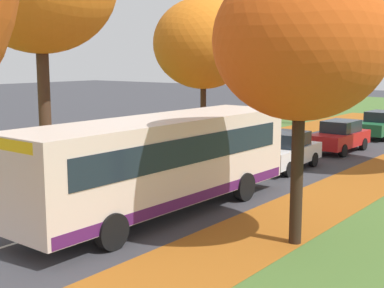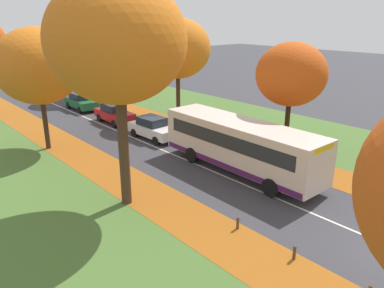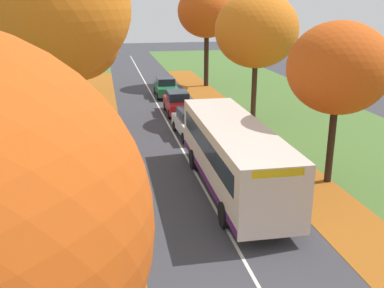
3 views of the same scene
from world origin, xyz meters
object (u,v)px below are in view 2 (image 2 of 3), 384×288
tree_left_near (117,41)px  car_green_third_in_line (81,101)px  bus (240,144)px  tree_right_far (98,33)px  bollard_second (294,253)px  tree_right_mid (178,49)px  car_white_lead (153,128)px  car_red_following (114,113)px  tree_right_near (291,75)px  tree_left_mid (38,66)px  bollard_third (238,223)px

tree_left_near → car_green_third_in_line: size_ratio=2.45×
tree_left_near → bus: size_ratio=1.00×
tree_right_far → bollard_second: bearing=-106.3°
car_green_third_in_line → tree_left_near: bearing=-109.8°
tree_right_mid → bus: 13.18m
car_white_lead → car_red_following: size_ratio=1.01×
tree_right_near → car_green_third_in_line: size_ratio=1.70×
car_white_lead → tree_right_mid: bearing=31.9°
tree_right_near → car_red_following: tree_right_near is taller
tree_left_mid → car_white_lead: bearing=-24.2°
car_red_following → car_green_third_in_line: (-0.01, 6.24, 0.00)m
tree_right_mid → bus: tree_right_mid is taller
tree_left_mid → tree_right_mid: tree_right_mid is taller
tree_right_mid → tree_right_far: (-0.37, 13.02, 0.88)m
bollard_second → tree_right_far: bearing=73.7°
tree_left_near → tree_right_mid: tree_left_near is taller
bollard_second → bus: size_ratio=0.06×
bus → tree_right_mid: bearing=67.3°
tree_right_mid → car_white_lead: tree_right_mid is taller
tree_right_near → car_white_lead: 10.53m
tree_right_mid → car_red_following: bearing=151.7°
bus → bollard_second: bearing=-124.3°
tree_left_near → car_red_following: (6.98, 13.07, -6.82)m
tree_left_mid → bollard_second: tree_left_mid is taller
tree_right_far → bollard_second: tree_right_far is taller
bollard_second → car_green_third_in_line: 27.74m
bollard_third → bus: size_ratio=0.05×
bus → car_red_following: bus is taller
tree_left_near → bollard_second: 11.11m
bus → car_red_following: bearing=90.3°
tree_left_mid → bollard_second: 19.25m
tree_left_near → tree_left_mid: 10.56m
car_red_following → tree_right_near: bearing=-71.7°
tree_right_mid → tree_right_far: size_ratio=0.91×
tree_left_mid → bollard_third: bearing=-82.4°
bollard_third → car_white_lead: car_white_lead is taller
tree_right_far → bollard_third: size_ratio=16.52×
tree_left_near → tree_right_far: 26.13m
tree_left_mid → car_red_following: bearing=21.8°
car_red_following → car_green_third_in_line: size_ratio=1.00×
bollard_second → bollard_third: 2.82m
tree_right_mid → car_red_following: size_ratio=2.02×
tree_right_near → tree_right_far: bearing=90.3°
car_white_lead → bollard_second: bearing=-106.7°
tree_right_mid → bollard_third: 19.24m
tree_left_mid → car_green_third_in_line: (6.78, 8.95, -4.77)m
tree_right_near → bollard_second: bearing=-142.9°
car_white_lead → bollard_third: bearing=-110.2°
bollard_second → car_white_lead: size_ratio=0.14×
tree_right_mid → bus: size_ratio=0.82×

